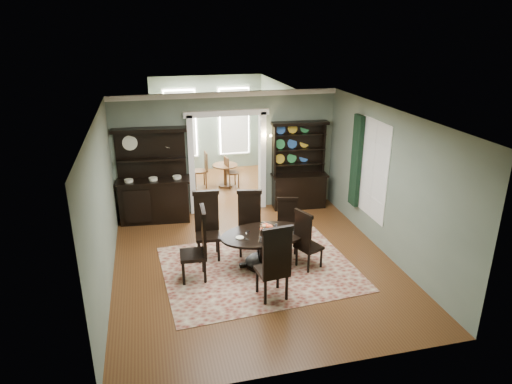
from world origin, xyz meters
TOP-DOWN VIEW (x-y plane):
  - room at (0.00, 0.04)m, footprint 5.51×6.01m
  - parlor at (0.00, 5.53)m, footprint 3.51×3.50m
  - doorway_trim at (0.00, 3.00)m, footprint 2.08×0.25m
  - right_window at (2.69, 0.93)m, footprint 0.15×1.47m
  - wall_sconce at (0.95, 2.85)m, footprint 0.27×0.21m
  - rug at (0.03, -0.15)m, footprint 3.84×3.13m
  - dining_table at (0.18, -0.02)m, footprint 1.84×1.75m
  - centerpiece at (0.23, 0.03)m, footprint 1.21×0.78m
  - chair_far_left at (-0.86, 0.64)m, footprint 0.55×0.52m
  - chair_far_mid at (0.02, 0.63)m, footprint 0.58×0.56m
  - chair_far_right at (0.81, 0.52)m, footprint 0.51×0.49m
  - chair_end_left at (-1.13, -0.22)m, footprint 0.52×0.55m
  - chair_end_right at (0.91, -0.35)m, footprint 0.57×0.59m
  - chair_near at (0.04, -1.25)m, footprint 0.58×0.56m
  - sideboard at (-1.84, 2.74)m, footprint 1.77×0.76m
  - welsh_dresser at (1.81, 2.76)m, footprint 1.47×0.63m
  - parlor_table at (0.22, 4.68)m, footprint 0.72×0.72m
  - parlor_chair_left at (-0.43, 4.80)m, footprint 0.44×0.44m
  - parlor_chair_right at (0.35, 4.58)m, footprint 0.41×0.40m

SIDE VIEW (x-z plane):
  - rug at x=0.03m, z-range 0.00..0.01m
  - parlor_table at x=0.22m, z-range 0.10..0.77m
  - dining_table at x=0.18m, z-range 0.14..0.82m
  - parlor_chair_right at x=0.35m, z-range 0.03..0.96m
  - parlor_chair_left at x=-0.43m, z-range 0.04..1.08m
  - chair_far_right at x=0.81m, z-range 0.03..1.18m
  - chair_end_right at x=0.91m, z-range 0.03..1.26m
  - chair_far_mid at x=0.02m, z-range 0.03..1.37m
  - chair_far_left at x=-0.86m, z-range 0.04..1.43m
  - chair_end_left at x=-1.13m, z-range 0.04..1.45m
  - centerpiece at x=0.23m, z-range 0.65..0.85m
  - chair_near at x=0.04m, z-range 0.04..1.47m
  - sideboard at x=-1.84m, z-range -0.34..1.92m
  - welsh_dresser at x=1.81m, z-range -0.31..1.92m
  - parlor at x=0.00m, z-range 0.01..3.02m
  - room at x=0.00m, z-range 0.07..3.08m
  - right_window at x=2.69m, z-range 0.54..2.66m
  - doorway_trim at x=0.00m, z-range 0.33..2.90m
  - wall_sconce at x=0.95m, z-range 1.79..1.99m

